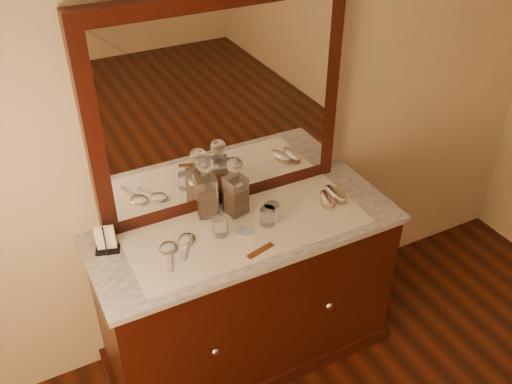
% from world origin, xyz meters
% --- Properties ---
extents(dresser_cabinet, '(1.40, 0.55, 0.82)m').
position_xyz_m(dresser_cabinet, '(0.00, 1.96, 0.41)').
color(dresser_cabinet, black).
rests_on(dresser_cabinet, floor).
extents(dresser_plinth, '(1.46, 0.59, 0.08)m').
position_xyz_m(dresser_plinth, '(0.00, 1.96, 0.04)').
color(dresser_plinth, black).
rests_on(dresser_plinth, floor).
extents(knob_left, '(0.04, 0.04, 0.04)m').
position_xyz_m(knob_left, '(-0.30, 1.67, 0.45)').
color(knob_left, silver).
rests_on(knob_left, dresser_cabinet).
extents(knob_right, '(0.04, 0.04, 0.04)m').
position_xyz_m(knob_right, '(0.30, 1.67, 0.45)').
color(knob_right, silver).
rests_on(knob_right, dresser_cabinet).
extents(marble_top, '(1.44, 0.59, 0.03)m').
position_xyz_m(marble_top, '(0.00, 1.96, 0.83)').
color(marble_top, silver).
rests_on(marble_top, dresser_cabinet).
extents(mirror_frame, '(1.20, 0.08, 1.00)m').
position_xyz_m(mirror_frame, '(0.00, 2.20, 1.35)').
color(mirror_frame, black).
rests_on(mirror_frame, marble_top).
extents(mirror_glass, '(1.06, 0.01, 0.86)m').
position_xyz_m(mirror_glass, '(0.00, 2.17, 1.35)').
color(mirror_glass, white).
rests_on(mirror_glass, marble_top).
extents(lace_runner, '(1.10, 0.45, 0.00)m').
position_xyz_m(lace_runner, '(0.00, 1.94, 0.85)').
color(lace_runner, silver).
rests_on(lace_runner, marble_top).
extents(pin_dish, '(0.10, 0.10, 0.01)m').
position_xyz_m(pin_dish, '(-0.03, 1.91, 0.86)').
color(pin_dish, white).
rests_on(pin_dish, lace_runner).
extents(comb, '(0.14, 0.06, 0.01)m').
position_xyz_m(comb, '(-0.03, 1.76, 0.86)').
color(comb, brown).
rests_on(comb, lace_runner).
extents(napkin_rack, '(0.12, 0.09, 0.16)m').
position_xyz_m(napkin_rack, '(-0.61, 2.07, 0.91)').
color(napkin_rack, black).
rests_on(napkin_rack, marble_top).
extents(decanter_left, '(0.11, 0.11, 0.31)m').
position_xyz_m(decanter_left, '(-0.12, 2.12, 0.97)').
color(decanter_left, '#8D4D14').
rests_on(decanter_left, lace_runner).
extents(decanter_right, '(0.11, 0.11, 0.30)m').
position_xyz_m(decanter_right, '(0.00, 2.07, 0.97)').
color(decanter_right, '#8D4D14').
rests_on(decanter_right, lace_runner).
extents(brush_near, '(0.09, 0.15, 0.04)m').
position_xyz_m(brush_near, '(0.43, 1.93, 0.87)').
color(brush_near, '#8C7055').
rests_on(brush_near, lace_runner).
extents(brush_far, '(0.08, 0.16, 0.04)m').
position_xyz_m(brush_far, '(0.49, 1.95, 0.88)').
color(brush_far, '#8C7055').
rests_on(brush_far, lace_runner).
extents(hand_mirror_outer, '(0.11, 0.21, 0.02)m').
position_xyz_m(hand_mirror_outer, '(-0.38, 1.94, 0.86)').
color(hand_mirror_outer, silver).
rests_on(hand_mirror_outer, lace_runner).
extents(hand_mirror_inner, '(0.13, 0.19, 0.02)m').
position_xyz_m(hand_mirror_inner, '(-0.29, 1.96, 0.86)').
color(hand_mirror_inner, silver).
rests_on(hand_mirror_inner, lace_runner).
extents(tumblers, '(0.33, 0.10, 0.08)m').
position_xyz_m(tumblers, '(0.03, 1.94, 0.90)').
color(tumblers, white).
rests_on(tumblers, lace_runner).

